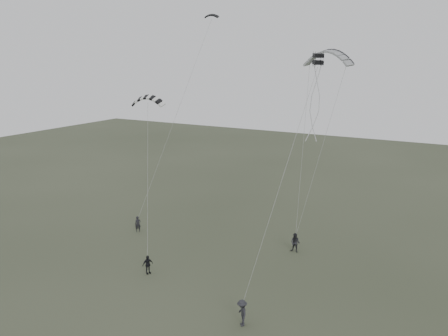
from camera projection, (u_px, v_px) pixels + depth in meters
The scene contains 9 objects.
ground at pixel (180, 272), 34.49m from camera, with size 140.00×140.00×0.00m, color #363E2A.
flyer_left at pixel (138, 224), 42.43m from camera, with size 0.56×0.37×1.54m, color black.
flyer_right at pixel (295, 243), 37.85m from camera, with size 0.83×0.65×1.71m, color #232327.
flyer_center at pixel (148, 265), 34.02m from camera, with size 0.88×0.37×1.50m, color black.
flyer_far at pixel (242, 313), 27.29m from camera, with size 1.13×0.65×1.74m, color #242429.
kite_dark_small at pixel (212, 15), 42.72m from camera, with size 1.41×0.42×0.48m, color black, non-canonical shape.
kite_pale_large at pixel (328, 51), 36.73m from camera, with size 4.50×1.01×1.80m, color #96989B, non-canonical shape.
kite_striped at pixel (148, 97), 38.21m from camera, with size 2.97×0.74×1.17m, color black, non-canonical shape.
kite_box at pixel (318, 59), 28.54m from camera, with size 0.60×0.60×0.70m, color black, non-canonical shape.
Camera 1 is at (18.18, -26.00, 16.19)m, focal length 35.00 mm.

